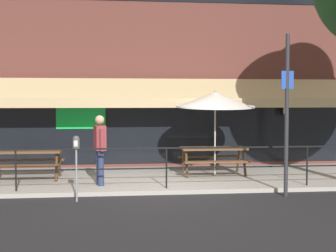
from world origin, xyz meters
The scene contains 10 objects.
ground_plane centered at (0.00, 0.00, 0.00)m, with size 120.00×120.00×0.00m, color #232326.
patio_deck centered at (0.00, 2.00, 0.05)m, with size 15.00×4.00×0.10m, color #ADA89E.
restaurant_building centered at (0.00, 4.23, 4.19)m, with size 15.00×1.60×8.44m.
patio_railing centered at (0.00, 0.30, 0.80)m, with size 13.84×0.04×0.97m.
picnic_table_left centered at (-3.51, 1.93, 0.71)m, with size 1.80×1.42×0.76m.
picnic_table_centre centered at (1.51, 2.14, 0.71)m, with size 1.80×1.42×0.76m.
patio_umbrella_centre centered at (1.51, 1.93, 2.18)m, with size 2.14×2.14×2.38m.
pedestrian_walking centered at (-1.57, 0.87, 1.06)m, with size 0.33×0.60×1.71m.
parking_meter_near centered at (-2.02, -0.51, 1.15)m, with size 0.15×0.16×1.42m.
street_sign_pole centered at (2.64, -0.45, 1.88)m, with size 0.28×0.09×3.65m.
Camera 1 is at (-1.17, -10.57, 2.16)m, focal length 50.00 mm.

